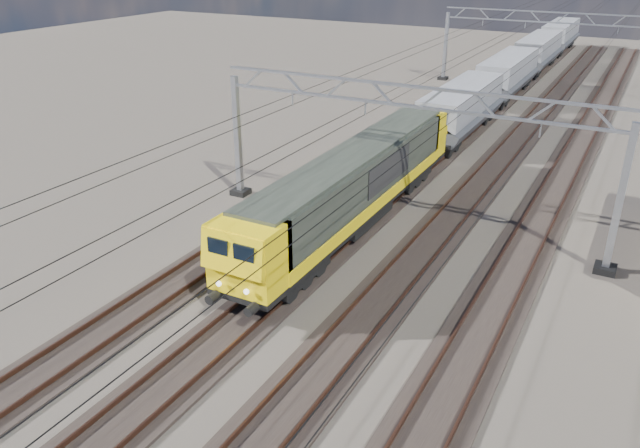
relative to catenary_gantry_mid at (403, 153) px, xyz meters
The scene contains 13 objects.
ground 5.59m from the catenary_gantry_mid, 90.00° to the right, with size 160.00×160.00×0.00m, color black.
track_outer_west 8.17m from the catenary_gantry_mid, 146.31° to the right, with size 2.60×140.00×0.30m.
track_loco 5.89m from the catenary_gantry_mid, 116.57° to the right, with size 2.60×140.00×0.30m.
track_inner_east 5.89m from the catenary_gantry_mid, 63.43° to the right, with size 2.60×140.00×0.30m.
track_outer_east 8.17m from the catenary_gantry_mid, 33.69° to the right, with size 2.60×140.00×0.30m.
catenary_gantry_mid is the anchor object (origin of this frame).
catenary_gantry_far 36.00m from the catenary_gantry_mid, 90.00° to the left, with size 19.90×0.90×7.11m.
overhead_wires 4.40m from the catenary_gantry_mid, 90.00° to the left, with size 12.03×140.00×0.53m.
locomotive 2.71m from the catenary_gantry_mid, 155.52° to the right, with size 2.76×21.10×3.62m.
hopper_wagon_lead 16.99m from the catenary_gantry_mid, 96.80° to the left, with size 3.38×13.00×3.25m.
hopper_wagon_mid 31.09m from the catenary_gantry_mid, 93.69° to the left, with size 3.38×13.00×3.25m.
hopper_wagon_third 45.26m from the catenary_gantry_mid, 92.53° to the left, with size 3.38×13.00×3.25m.
hopper_wagon_fourth 59.44m from the catenary_gantry_mid, 91.93° to the left, with size 3.38×13.00×3.25m.
Camera 1 is at (9.87, -22.58, 13.02)m, focal length 35.00 mm.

